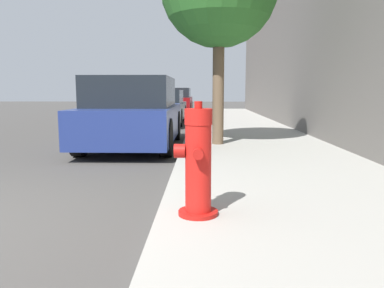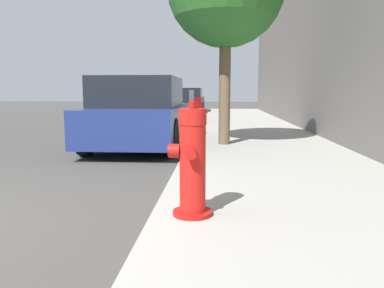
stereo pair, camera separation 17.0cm
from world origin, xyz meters
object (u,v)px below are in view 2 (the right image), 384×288
object	(u,v)px
parked_car_far	(186,101)
fire_hydrant	(192,164)
parked_car_mid	(170,107)
parked_car_near	(141,114)

from	to	relation	value
parked_car_far	fire_hydrant	bearing A→B (deg)	-85.14
fire_hydrant	parked_car_mid	xyz separation A→B (m)	(-1.52, 10.56, 0.03)
fire_hydrant	parked_car_near	size ratio (longest dim) A/B	0.25
parked_car_mid	parked_car_far	world-z (taller)	parked_car_far
parked_car_far	parked_car_near	bearing A→B (deg)	-89.86
fire_hydrant	parked_car_far	size ratio (longest dim) A/B	0.22
fire_hydrant	parked_car_near	xyz separation A→B (m)	(-1.40, 4.70, 0.13)
parked_car_far	parked_car_mid	bearing A→B (deg)	-90.78
parked_car_mid	parked_car_far	size ratio (longest dim) A/B	1.03
parked_car_near	parked_car_far	size ratio (longest dim) A/B	0.88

